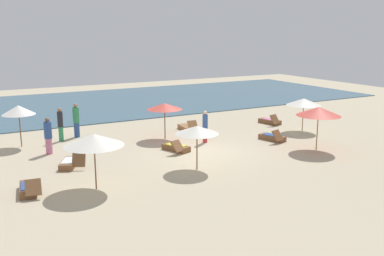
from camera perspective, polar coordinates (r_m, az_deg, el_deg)
The scene contains 18 objects.
ground_plane at distance 21.96m, azimuth 1.50°, elevation -3.12°, with size 60.00×60.00×0.00m, color #BCAD8E.
ocean_water at distance 37.31m, azimuth -11.69°, elevation 3.24°, with size 48.00×16.00×0.06m, color #3D6075.
umbrella_0 at distance 16.71m, azimuth -12.84°, elevation -1.53°, with size 2.29×2.29×2.20m.
umbrella_1 at distance 22.73m, azimuth 16.39°, elevation 2.13°, with size 2.24×2.24×2.24m.
umbrella_2 at distance 18.72m, azimuth 0.67°, elevation -0.25°, with size 1.91×1.91×1.97m.
umbrella_3 at distance 26.96m, azimuth 14.55°, elevation 3.37°, with size 2.07×2.07×2.01m.
umbrella_4 at distance 24.21m, azimuth -3.64°, elevation 2.87°, with size 2.00×2.00×2.04m.
umbrella_5 at distance 24.20m, azimuth -21.96°, elevation 2.22°, with size 1.70×1.70×2.22m.
lounger_0 at distance 20.24m, azimuth -15.84°, elevation -4.48°, with size 1.24×1.73×0.74m.
lounger_1 at distance 24.52m, azimuth 10.62°, elevation -1.23°, with size 1.02×1.76×0.72m.
lounger_2 at distance 28.90m, azimuth 10.30°, elevation 0.89°, with size 0.94×1.75×0.72m.
lounger_3 at distance 22.03m, azimuth -2.10°, elevation -2.60°, with size 1.15×1.78×0.69m.
lounger_4 at distance 26.52m, azimuth -0.66°, elevation 0.03°, with size 0.73×1.72×0.71m.
lounger_5 at distance 17.52m, azimuth -20.79°, elevation -7.52°, with size 0.81×1.75×0.69m.
person_0 at distance 25.59m, azimuth -15.05°, elevation 1.01°, with size 0.45×0.45×1.97m.
person_1 at distance 24.88m, azimuth -17.00°, elevation 0.51°, with size 0.42×0.42×1.88m.
person_2 at distance 23.51m, azimuth 1.74°, elevation 0.23°, with size 0.38×0.38×1.77m.
person_4 at distance 22.47m, azimuth -18.47°, elevation -0.99°, with size 0.43×0.43×1.84m.
Camera 1 is at (-10.60, -18.28, 5.98)m, focal length 40.35 mm.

